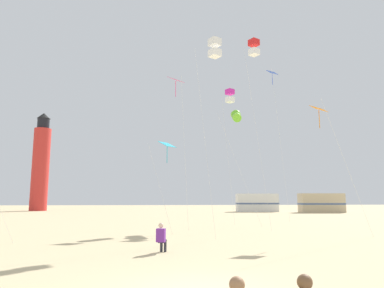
{
  "coord_description": "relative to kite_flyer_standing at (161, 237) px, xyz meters",
  "views": [
    {
      "loc": [
        -0.75,
        -8.05,
        2.13
      ],
      "look_at": [
        0.83,
        9.39,
        4.81
      ],
      "focal_mm": 33.01,
      "sensor_mm": 36.0,
      "label": 1
    }
  ],
  "objects": [
    {
      "name": "kite_diamond_rainbow",
      "position": [
        0.92,
        8.59,
        9.01
      ],
      "size": [
        1.52,
        1.52,
        10.26
      ],
      "color": "silver",
      "rests_on": "ground"
    },
    {
      "name": "kite_box_magenta",
      "position": [
        5.82,
        14.64,
        10.2
      ],
      "size": [
        1.17,
        1.17,
        11.41
      ],
      "color": "silver",
      "rests_on": "ground"
    },
    {
      "name": "lighthouse_distant",
      "position": [
        -20.44,
        47.74,
        7.22
      ],
      "size": [
        2.8,
        2.8,
        16.8
      ],
      "color": "red",
      "rests_on": "ground"
    },
    {
      "name": "kite_flyer_standing",
      "position": [
        0.0,
        0.0,
        0.0
      ],
      "size": [
        0.44,
        0.56,
        1.16
      ],
      "rotation": [
        0.0,
        0.0,
        2.83
      ],
      "color": "#722D99",
      "rests_on": "ground"
    },
    {
      "name": "kite_box_scarlet",
      "position": [
        6.39,
        8.72,
        12.0
      ],
      "size": [
        1.49,
        1.33,
        13.22
      ],
      "color": "silver",
      "rests_on": "ground"
    },
    {
      "name": "kite_diamond_orange",
      "position": [
        9.45,
        5.49,
        6.56
      ],
      "size": [
        3.24,
        2.9,
        7.66
      ],
      "color": "silver",
      "rests_on": "ground"
    },
    {
      "name": "kite_diamond_blue",
      "position": [
        10.46,
        16.93,
        12.59
      ],
      "size": [
        1.62,
        1.62,
        14.17
      ],
      "color": "silver",
      "rests_on": "ground"
    },
    {
      "name": "kite_tube_lime",
      "position": [
        6.1,
        13.68,
        8.25
      ],
      "size": [
        3.25,
        3.12,
        9.56
      ],
      "color": "silver",
      "rests_on": "ground"
    },
    {
      "name": "rv_van_tan",
      "position": [
        23.86,
        36.86,
        0.78
      ],
      "size": [
        6.58,
        2.76,
        2.8
      ],
      "rotation": [
        0.0,
        0.0,
        -0.07
      ],
      "color": "#C6B28C",
      "rests_on": "ground"
    },
    {
      "name": "kite_diamond_cyan",
      "position": [
        0.32,
        8.14,
        4.75
      ],
      "size": [
        1.83,
        1.83,
        5.75
      ],
      "color": "silver",
      "rests_on": "ground"
    },
    {
      "name": "kite_box_white",
      "position": [
        3.08,
        5.49,
        10.42
      ],
      "size": [
        1.61,
        1.61,
        11.63
      ],
      "color": "silver",
      "rests_on": "ground"
    },
    {
      "name": "rv_van_white",
      "position": [
        15.16,
        40.75,
        0.78
      ],
      "size": [
        6.57,
        2.73,
        2.8
      ],
      "rotation": [
        0.0,
        0.0,
        -0.06
      ],
      "color": "white",
      "rests_on": "ground"
    }
  ]
}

